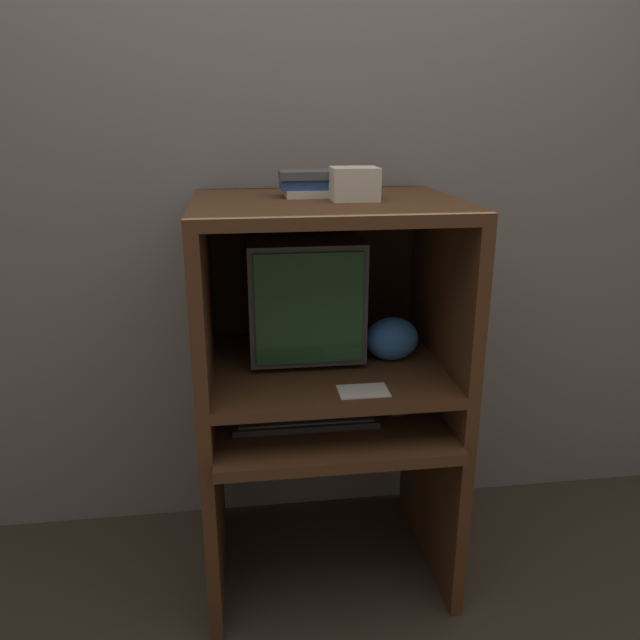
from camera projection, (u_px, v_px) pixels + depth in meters
ground_plane at (340, 628)px, 2.00m from camera, size 12.00×12.00×0.00m
wall_back at (311, 192)px, 2.28m from camera, size 6.00×0.06×2.60m
desk_base at (327, 471)px, 2.16m from camera, size 0.82×0.71×0.63m
desk_monitor_shelf at (326, 373)px, 2.08m from camera, size 0.82×0.67×0.16m
hutch_upper at (325, 255)px, 1.98m from camera, size 0.82×0.67×0.53m
crt_monitor at (303, 294)px, 2.08m from camera, size 0.37×0.38×0.41m
keyboard at (305, 420)px, 1.99m from camera, size 0.46×0.13×0.03m
mouse at (397, 412)px, 2.04m from camera, size 0.07×0.05×0.03m
snack_bag at (392, 339)px, 2.07m from camera, size 0.18×0.13×0.15m
book_stack at (307, 184)px, 1.95m from camera, size 0.18×0.13×0.08m
paper_card at (363, 391)px, 1.85m from camera, size 0.15×0.10×0.00m
storage_box at (354, 184)px, 1.87m from camera, size 0.14×0.12×0.10m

